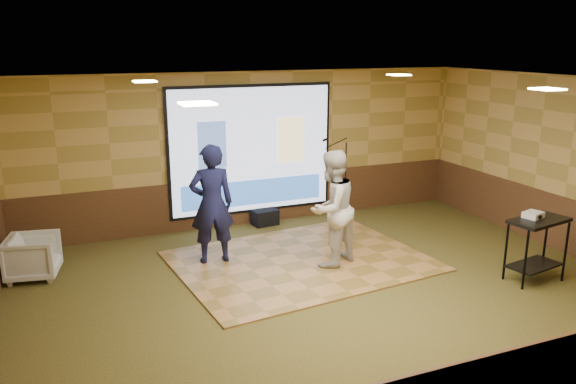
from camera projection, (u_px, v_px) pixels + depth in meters
name	position (u px, v px, depth m)	size (l,w,h in m)	color
ground	(329.00, 291.00, 8.23)	(9.00, 9.00, 0.00)	#2C3618
room_shell	(332.00, 150.00, 7.69)	(9.04, 7.04, 3.02)	tan
wainscot_back	(252.00, 200.00, 11.22)	(9.00, 0.04, 0.95)	#4D2C19
wainscot_right	(561.00, 224.00, 9.76)	(0.04, 7.00, 0.95)	#4D2C19
projector_screen	(252.00, 151.00, 10.92)	(3.32, 0.06, 2.52)	black
downlight_nw	(145.00, 81.00, 8.26)	(0.32, 0.32, 0.02)	#FEEDBE
downlight_ne	(399.00, 75.00, 9.88)	(0.32, 0.32, 0.02)	#FEEDBE
downlight_sw	(197.00, 104.00, 5.32)	(0.32, 0.32, 0.02)	#FEEDBE
downlight_se	(547.00, 89.00, 6.93)	(0.32, 0.32, 0.02)	#FEEDBE
dance_floor	(301.00, 261.00, 9.31)	(3.99, 3.04, 0.03)	#A9743E
player_left	(212.00, 204.00, 9.03)	(0.71, 0.47, 1.96)	#14163F
player_right	(332.00, 209.00, 8.92)	(0.91, 0.71, 1.88)	beige
av_table	(537.00, 238.00, 8.43)	(0.93, 0.49, 0.98)	black
projector	(533.00, 215.00, 8.40)	(0.27, 0.23, 0.09)	silver
mic_stand	(342.00, 195.00, 11.50)	(0.67, 0.27, 1.71)	black
banquet_chair	(33.00, 257.00, 8.62)	(0.72, 0.75, 0.68)	gray
duffel_bag	(265.00, 217.00, 11.17)	(0.49, 0.33, 0.30)	black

